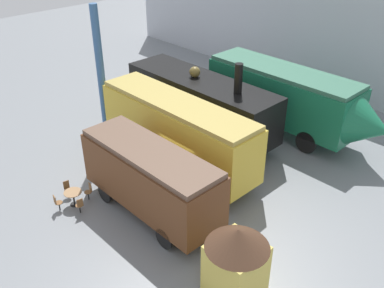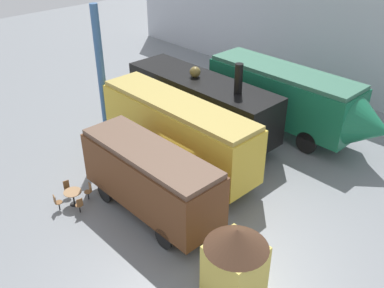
% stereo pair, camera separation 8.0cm
% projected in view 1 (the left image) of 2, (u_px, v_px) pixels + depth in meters
% --- Properties ---
extents(ground_plane, '(80.00, 80.00, 0.00)m').
position_uv_depth(ground_plane, '(184.00, 180.00, 22.29)').
color(ground_plane, gray).
extents(backdrop_wall, '(44.00, 0.15, 9.00)m').
position_uv_depth(backdrop_wall, '(347.00, 36.00, 29.21)').
color(backdrop_wall, '#B2B7C1').
rests_on(backdrop_wall, ground_plane).
extents(streamlined_locomotive, '(11.64, 2.84, 3.95)m').
position_uv_depth(streamlined_locomotive, '(293.00, 98.00, 25.58)').
color(streamlined_locomotive, '#196B47').
rests_on(streamlined_locomotive, ground_plane).
extents(steam_locomotive, '(10.15, 2.83, 5.30)m').
position_uv_depth(steam_locomotive, '(201.00, 101.00, 25.43)').
color(steam_locomotive, black).
rests_on(steam_locomotive, ground_plane).
extents(passenger_coach_vintage, '(9.76, 2.42, 3.86)m').
position_uv_depth(passenger_coach_vintage, '(177.00, 129.00, 22.37)').
color(passenger_coach_vintage, gold).
rests_on(passenger_coach_vintage, ground_plane).
extents(passenger_coach_wooden, '(7.28, 2.43, 3.39)m').
position_uv_depth(passenger_coach_wooden, '(151.00, 177.00, 19.08)').
color(passenger_coach_wooden, brown).
rests_on(passenger_coach_wooden, ground_plane).
extents(cafe_table_near, '(0.85, 0.85, 0.75)m').
position_uv_depth(cafe_table_near, '(73.00, 195.00, 20.24)').
color(cafe_table_near, black).
rests_on(cafe_table_near, ground_plane).
extents(cafe_chair_0, '(0.36, 0.37, 0.87)m').
position_uv_depth(cafe_chair_0, '(89.00, 190.00, 20.67)').
color(cafe_chair_0, black).
rests_on(cafe_chair_0, ground_plane).
extents(cafe_chair_1, '(0.37, 0.36, 0.87)m').
position_uv_depth(cafe_chair_1, '(67.00, 188.00, 20.85)').
color(cafe_chair_1, black).
rests_on(cafe_chair_1, ground_plane).
extents(cafe_chair_2, '(0.36, 0.37, 0.87)m').
position_uv_depth(cafe_chair_2, '(57.00, 202.00, 19.89)').
color(cafe_chair_2, black).
rests_on(cafe_chair_2, ground_plane).
extents(cafe_chair_3, '(0.37, 0.36, 0.87)m').
position_uv_depth(cafe_chair_3, '(80.00, 205.00, 19.71)').
color(cafe_chair_3, black).
rests_on(cafe_chair_3, ground_plane).
extents(visitor_person, '(0.34, 0.34, 1.78)m').
position_uv_depth(visitor_person, '(191.00, 188.00, 20.04)').
color(visitor_person, '#262633').
rests_on(visitor_person, ground_plane).
extents(ticket_kiosk, '(2.34, 2.34, 3.00)m').
position_uv_depth(ticket_kiosk, '(236.00, 258.00, 15.24)').
color(ticket_kiosk, '#DBC151').
rests_on(ticket_kiosk, ground_plane).
extents(support_pillar, '(0.44, 0.44, 8.00)m').
position_uv_depth(support_pillar, '(101.00, 76.00, 24.19)').
color(support_pillar, '#386093').
rests_on(support_pillar, ground_plane).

